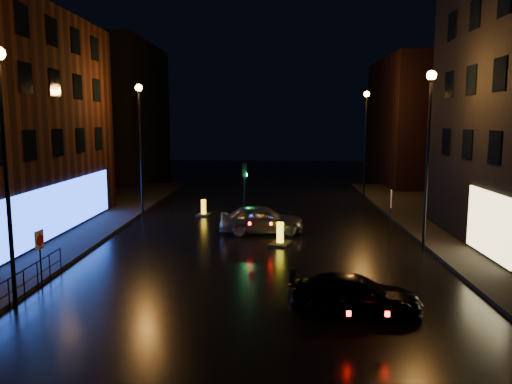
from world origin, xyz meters
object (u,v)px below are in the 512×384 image
dark_sedan (355,294)px  road_sign_left (40,245)px  silver_hatchback (262,219)px  bollard_far (204,212)px  bollard_near (280,240)px  traffic_signal (245,209)px  road_sign_right (391,203)px

dark_sedan → road_sign_left: bearing=82.1°
silver_hatchback → dark_sedan: (3.25, -11.33, -0.16)m
silver_hatchback → bollard_far: bearing=34.3°
silver_hatchback → road_sign_left: bearing=136.0°
silver_hatchback → bollard_near: (0.98, -2.52, -0.53)m
bollard_near → road_sign_left: road_sign_left is taller
dark_sedan → road_sign_left: (-11.16, 2.12, 0.98)m
bollard_near → bollard_far: 9.02m
bollard_near → bollard_far: bollard_near is taller
bollard_far → dark_sedan: bearing=-59.5°
traffic_signal → bollard_far: size_ratio=2.69×
road_sign_left → road_sign_right: 16.49m
bollard_far → road_sign_right: bearing=-24.8°
traffic_signal → dark_sedan: traffic_signal is taller
bollard_near → road_sign_right: size_ratio=0.58×
silver_hatchback → bollard_far: silver_hatchback is taller
traffic_signal → road_sign_right: 10.05m
silver_hatchback → dark_sedan: size_ratio=1.08×
traffic_signal → bollard_far: (-2.69, 0.37, -0.27)m
road_sign_left → traffic_signal: bearing=69.9°
bollard_far → road_sign_right: (10.52, -6.49, 1.72)m
bollard_far → silver_hatchback: bearing=-45.4°
bollard_far → road_sign_left: road_sign_left is taller
dark_sedan → bollard_near: size_ratio=2.82×
road_sign_left → road_sign_right: bearing=33.8°
dark_sedan → bollard_near: (-2.27, 8.81, -0.36)m
road_sign_left → bollard_far: bearing=79.9°
road_sign_left → silver_hatchback: bearing=55.0°
bollard_far → road_sign_right: road_sign_right is taller
dark_sedan → road_sign_right: bearing=-16.0°
silver_hatchback → road_sign_right: road_sign_right is taller
silver_hatchback → road_sign_left: road_sign_left is taller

